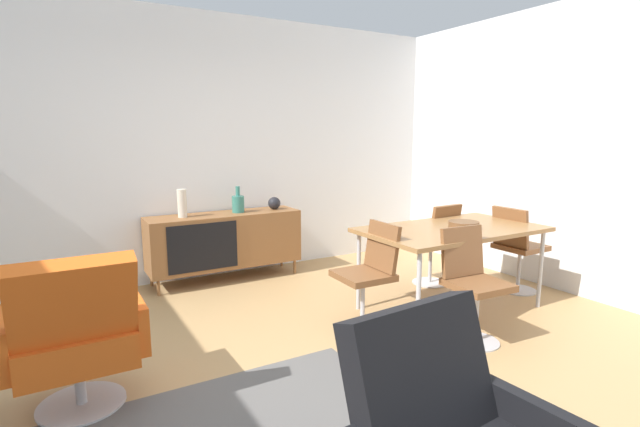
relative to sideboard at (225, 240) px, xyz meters
The scene contains 14 objects.
ground_plane 2.37m from the sideboard, 98.87° to the right, with size 8.32×8.32×0.00m, color tan.
wall_back 1.07m from the sideboard, 139.92° to the left, with size 6.80×0.12×2.80m, color white.
wall_right 3.78m from the sideboard, 38.97° to the right, with size 0.12×5.60×2.80m, color white.
sideboard is the anchor object (origin of this frame).
vase_cobalt 0.60m from the sideboard, behind, with size 0.09×0.09×0.28m.
vase_sculptural_dark 0.68m from the sideboard, ahead, with size 0.14×0.14×0.14m.
vase_ceramic_small 0.41m from the sideboard, ahead, with size 0.13×0.13×0.28m.
dining_table 2.35m from the sideboard, 51.21° to the right, with size 1.60×0.90×0.74m.
wooden_bowl_on_table 2.45m from the sideboard, 51.10° to the right, with size 0.26×0.26×0.06m, color brown.
dining_chair_near_window 1.91m from the sideboard, 72.56° to the right, with size 0.43×0.41×0.86m.
dining_chair_front_left 2.62m from the sideboard, 64.87° to the right, with size 0.43×0.45×0.86m.
dining_chair_far_end 2.97m from the sideboard, 37.74° to the right, with size 0.43×0.41×0.86m.
dining_chair_back_right 2.21m from the sideboard, 34.74° to the right, with size 0.42×0.45×0.86m.
lounge_chair_red 2.47m from the sideboard, 127.89° to the right, with size 0.72×0.66×0.95m.
Camera 1 is at (-1.22, -2.45, 1.56)m, focal length 26.51 mm.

